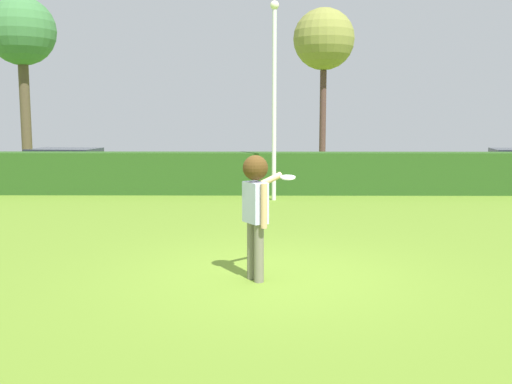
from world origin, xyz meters
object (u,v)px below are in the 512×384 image
object	(u,v)px
lamppost	(274,91)
frisbee	(288,177)
bare_elm_tree	(324,41)
person	(256,200)
parked_car_green	(65,165)
maple_tree	(22,34)

from	to	relation	value
lamppost	frisbee	bearing A→B (deg)	-89.72
bare_elm_tree	lamppost	bearing A→B (deg)	-105.83
person	frisbee	bearing A→B (deg)	40.12
parked_car_green	bare_elm_tree	world-z (taller)	bare_elm_tree
frisbee	lamppost	distance (m)	7.95
person	bare_elm_tree	size ratio (longest dim) A/B	0.27
lamppost	parked_car_green	xyz separation A→B (m)	(-7.08, 3.66, -2.34)
frisbee	parked_car_green	xyz separation A→B (m)	(-7.12, 11.45, -0.76)
parked_car_green	maple_tree	bearing A→B (deg)	127.89
frisbee	bare_elm_tree	xyz separation A→B (m)	(2.08, 15.26, 3.87)
lamppost	maple_tree	world-z (taller)	maple_tree
frisbee	person	bearing A→B (deg)	-139.88
maple_tree	bare_elm_tree	size ratio (longest dim) A/B	1.06
lamppost	parked_car_green	distance (m)	8.30
lamppost	parked_car_green	size ratio (longest dim) A/B	1.25
parked_car_green	bare_elm_tree	xyz separation A→B (m)	(9.20, 3.81, 4.62)
parked_car_green	bare_elm_tree	bearing A→B (deg)	22.53
person	maple_tree	size ratio (longest dim) A/B	0.26
lamppost	bare_elm_tree	size ratio (longest dim) A/B	0.83
person	lamppost	bearing A→B (deg)	87.00
lamppost	bare_elm_tree	bearing A→B (deg)	74.17
lamppost	parked_car_green	bearing A→B (deg)	152.68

